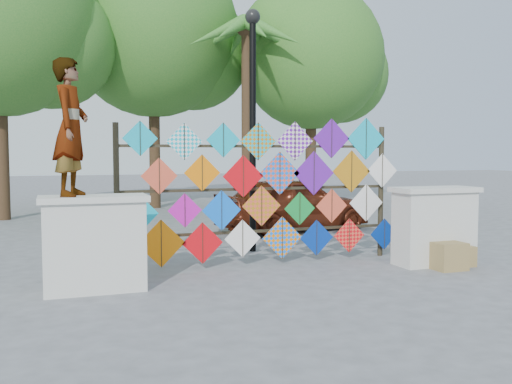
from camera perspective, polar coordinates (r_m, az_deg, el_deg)
ground at (r=8.80m, az=2.16°, el=-8.15°), size 80.00×80.00×0.00m
parapet_left at (r=7.89m, az=-15.84°, el=-4.91°), size 1.40×0.65×1.28m
parapet_right at (r=9.84m, az=17.40°, el=-3.20°), size 1.40×0.65×1.28m
kite_rack at (r=9.35m, az=1.22°, el=0.12°), size 4.90×0.24×2.45m
tree_west at (r=17.42m, az=-24.07°, el=15.35°), size 5.85×5.20×8.01m
tree_mid at (r=19.69m, az=-9.94°, el=15.43°), size 6.30×5.60×8.61m
tree_east at (r=19.63m, az=5.77°, el=13.17°), size 5.40×4.80×7.42m
palm_tree at (r=17.15m, az=-0.99°, el=14.41°), size 3.62×3.62×5.83m
vendor_woman at (r=7.80m, az=-18.03°, el=6.17°), size 0.63×0.76×1.79m
sedan at (r=13.46m, az=3.74°, el=-1.15°), size 4.01×2.19×1.29m
lamppost at (r=10.61m, az=-0.33°, el=8.54°), size 0.28×0.28×4.46m
cardboard_box_near at (r=9.54m, az=18.65°, el=-6.08°), size 0.49×0.43×0.43m
cardboard_box_far at (r=9.92m, az=19.72°, el=-6.03°), size 0.39×0.36×0.33m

